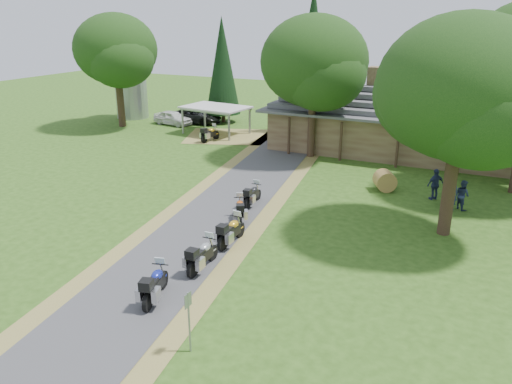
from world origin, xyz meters
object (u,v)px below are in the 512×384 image
at_px(silo, 131,86).
at_px(motorcycle_row_e, 253,194).
at_px(carport, 216,120).
at_px(motorcycle_row_b, 203,253).
at_px(motorcycle_row_d, 240,208).
at_px(car_dark_suv, 196,112).
at_px(hay_bale, 385,181).
at_px(motorcycle_carport_a, 210,133).
at_px(car_white_sedan, 173,116).
at_px(motorcycle_row_a, 155,282).
at_px(motorcycle_row_c, 231,230).
at_px(lodge, 410,121).

relative_size(silo, motorcycle_row_e, 3.46).
relative_size(carport, motorcycle_row_b, 2.71).
height_order(motorcycle_row_d, motorcycle_row_e, motorcycle_row_d).
distance_m(carport, car_dark_suv, 5.11).
xyz_separation_m(motorcycle_row_e, hay_bale, (6.11, 5.58, -0.03)).
bearing_deg(carport, motorcycle_carport_a, -63.93).
xyz_separation_m(silo, motorcycle_row_e, (21.98, -17.16, -2.58)).
relative_size(car_white_sedan, hay_bale, 4.18).
bearing_deg(motorcycle_carport_a, motorcycle_row_d, -136.39).
relative_size(motorcycle_row_a, motorcycle_row_d, 1.08).
distance_m(silo, motorcycle_row_e, 28.00).
bearing_deg(silo, motorcycle_carport_a, -23.61).
distance_m(motorcycle_row_a, motorcycle_row_b, 2.79).
xyz_separation_m(motorcycle_row_b, motorcycle_carport_a, (-11.03, 19.38, -0.01)).
distance_m(silo, motorcycle_row_d, 29.76).
height_order(car_dark_suv, motorcycle_row_e, car_dark_suv).
relative_size(silo, motorcycle_carport_a, 3.16).
height_order(motorcycle_row_a, motorcycle_row_c, motorcycle_row_c).
xyz_separation_m(motorcycle_row_c, motorcycle_row_e, (-1.32, 4.98, -0.07)).
distance_m(motorcycle_row_b, motorcycle_carport_a, 22.30).
bearing_deg(motorcycle_row_e, motorcycle_row_c, -167.80).
bearing_deg(motorcycle_row_a, carport, 9.66).
distance_m(car_white_sedan, motorcycle_row_c, 27.27).
bearing_deg(car_white_sedan, lodge, -84.29).
bearing_deg(motorcycle_carport_a, motorcycle_row_c, -138.66).
bearing_deg(motorcycle_row_c, motorcycle_row_a, 178.03).
relative_size(lodge, motorcycle_row_e, 11.53).
bearing_deg(motorcycle_row_e, motorcycle_row_b, -172.36).
distance_m(lodge, motorcycle_row_a, 26.12).
distance_m(lodge, car_white_sedan, 22.10).
bearing_deg(carport, car_dark_suv, 149.43).
relative_size(lodge, motorcycle_row_d, 11.30).
xyz_separation_m(car_white_sedan, motorcycle_row_e, (16.21, -15.91, -0.21)).
distance_m(motorcycle_row_c, motorcycle_row_e, 5.15).
xyz_separation_m(lodge, hay_bale, (0.29, -9.67, -1.84)).
bearing_deg(carport, motorcycle_row_e, -46.88).
xyz_separation_m(silo, motorcycle_row_d, (22.36, -19.47, -2.57)).
xyz_separation_m(motorcycle_row_a, motorcycle_row_b, (0.35, 2.77, 0.00)).
xyz_separation_m(car_white_sedan, car_dark_suv, (1.58, 1.63, 0.21)).
height_order(motorcycle_row_a, hay_bale, motorcycle_row_a).
xyz_separation_m(car_white_sedan, motorcycle_row_b, (17.59, -23.52, -0.14)).
xyz_separation_m(silo, motorcycle_row_c, (23.29, -22.14, -2.51)).
xyz_separation_m(car_dark_suv, motorcycle_row_b, (16.01, -25.15, -0.35)).
bearing_deg(lodge, car_white_sedan, 178.28).
xyz_separation_m(motorcycle_row_b, motorcycle_row_d, (-0.99, 5.30, -0.06)).
bearing_deg(lodge, hay_bale, -88.30).
xyz_separation_m(silo, hay_bale, (28.08, -11.58, -2.61)).
bearing_deg(motorcycle_row_a, motorcycle_carport_a, 10.33).
xyz_separation_m(car_white_sedan, motorcycle_carport_a, (6.56, -4.13, -0.15)).
xyz_separation_m(car_white_sedan, hay_bale, (22.32, -10.33, -0.24)).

